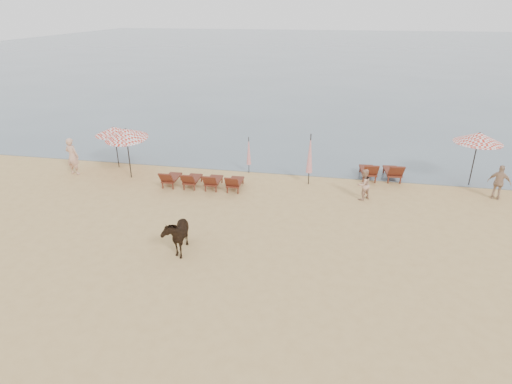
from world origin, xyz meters
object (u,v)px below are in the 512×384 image
at_px(lounger_cluster_left, 202,180).
at_px(umbrella_closed_left, 310,154).
at_px(beachgoer_left, 72,156).
at_px(beachgoer_right_b, 499,182).
at_px(umbrella_closed_right, 249,151).
at_px(umbrella_open_left_a, 114,131).
at_px(lounger_cluster_right, 381,171).
at_px(cow, 177,233).
at_px(umbrella_open_left_b, 126,134).
at_px(umbrella_open_right, 479,138).
at_px(beachgoer_right_a, 363,184).

height_order(lounger_cluster_left, umbrella_closed_left, umbrella_closed_left).
relative_size(beachgoer_left, beachgoer_right_b, 1.21).
bearing_deg(umbrella_closed_right, umbrella_open_left_a, -176.48).
xyz_separation_m(lounger_cluster_left, beachgoer_right_b, (13.76, 1.36, 0.39)).
bearing_deg(umbrella_closed_left, lounger_cluster_right, 19.45).
relative_size(cow, beachgoer_right_b, 1.03).
bearing_deg(umbrella_open_left_b, umbrella_closed_left, 21.36).
relative_size(lounger_cluster_right, cow, 1.25).
bearing_deg(beachgoer_left, umbrella_open_left_a, -132.14).
height_order(cow, beachgoer_right_b, beachgoer_right_b).
xyz_separation_m(lounger_cluster_right, beachgoer_left, (-15.88, -2.21, 0.50)).
height_order(umbrella_closed_right, cow, umbrella_closed_right).
relative_size(lounger_cluster_left, umbrella_open_left_a, 1.71).
xyz_separation_m(umbrella_open_right, umbrella_closed_right, (-11.13, -0.42, -1.23)).
height_order(umbrella_open_right, beachgoer_right_b, umbrella_open_right).
xyz_separation_m(lounger_cluster_right, beachgoer_right_a, (-1.00, -2.62, 0.25)).
bearing_deg(umbrella_closed_right, cow, -96.63).
distance_m(beachgoer_right_a, beachgoer_right_b, 6.21).
bearing_deg(umbrella_open_left_a, lounger_cluster_left, -4.90).
relative_size(lounger_cluster_left, umbrella_open_left_b, 1.44).
height_order(umbrella_open_right, beachgoer_left, umbrella_open_right).
relative_size(umbrella_open_left_b, umbrella_open_right, 1.00).
distance_m(lounger_cluster_left, beachgoer_right_a, 7.68).
height_order(lounger_cluster_left, beachgoer_right_b, beachgoer_right_b).
relative_size(umbrella_open_left_a, umbrella_closed_left, 0.88).
height_order(lounger_cluster_left, lounger_cluster_right, lounger_cluster_right).
relative_size(lounger_cluster_left, umbrella_closed_right, 1.97).
height_order(umbrella_open_left_b, beachgoer_right_b, umbrella_open_left_b).
xyz_separation_m(umbrella_open_left_b, umbrella_closed_left, (9.15, 0.83, -0.75)).
relative_size(umbrella_closed_left, beachgoer_right_a, 1.77).
bearing_deg(cow, umbrella_closed_left, 49.55).
relative_size(lounger_cluster_left, umbrella_closed_left, 1.50).
height_order(lounger_cluster_right, umbrella_open_right, umbrella_open_right).
xyz_separation_m(lounger_cluster_right, umbrella_open_right, (4.30, 0.12, 1.97)).
relative_size(lounger_cluster_right, beachgoer_right_b, 1.29).
xyz_separation_m(lounger_cluster_left, cow, (0.88, -5.74, 0.29)).
relative_size(lounger_cluster_left, umbrella_open_right, 1.44).
bearing_deg(beachgoer_right_a, umbrella_open_right, 165.62).
xyz_separation_m(lounger_cluster_right, umbrella_closed_right, (-6.83, -0.30, 0.74)).
height_order(umbrella_closed_left, cow, umbrella_closed_left).
bearing_deg(umbrella_open_left_b, beachgoer_right_a, 13.61).
bearing_deg(cow, umbrella_open_left_b, 117.36).
distance_m(umbrella_open_left_a, umbrella_open_left_b, 1.97).
bearing_deg(beachgoer_right_a, umbrella_open_left_b, -44.24).
distance_m(lounger_cluster_left, beachgoer_right_b, 13.83).
relative_size(umbrella_open_left_b, beachgoer_right_b, 1.66).
height_order(beachgoer_left, beachgoer_right_b, beachgoer_left).
distance_m(umbrella_open_left_b, umbrella_closed_left, 9.22).
height_order(umbrella_open_left_a, umbrella_open_left_b, umbrella_open_left_b).
height_order(lounger_cluster_right, umbrella_closed_right, umbrella_closed_right).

